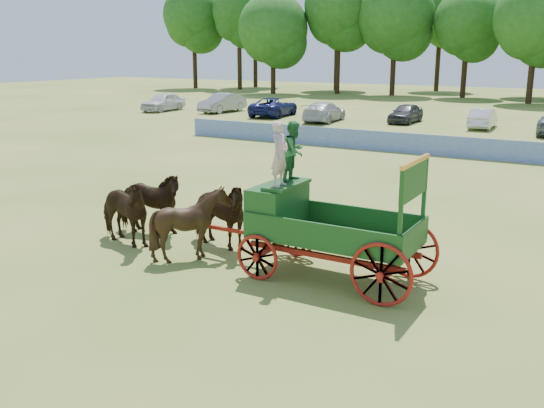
{
  "coord_description": "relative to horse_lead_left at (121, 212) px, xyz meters",
  "views": [
    {
      "loc": [
        9.42,
        -12.48,
        5.19
      ],
      "look_at": [
        1.7,
        0.74,
        1.3
      ],
      "focal_mm": 40.0,
      "sensor_mm": 36.0,
      "label": 1
    }
  ],
  "objects": [
    {
      "name": "horse_wheel_right",
      "position": [
        2.4,
        1.1,
        0.0
      ],
      "size": [
        2.34,
        1.33,
        1.87
      ],
      "primitive_type": "imported",
      "rotation": [
        0.0,
        0.0,
        1.42
      ],
      "color": "#311D0D",
      "rests_on": "ground"
    },
    {
      "name": "horse_wheel_left",
      "position": [
        2.4,
        0.0,
        0.0
      ],
      "size": [
        1.9,
        1.74,
        1.87
      ],
      "primitive_type": "imported",
      "rotation": [
        0.0,
        0.0,
        1.72
      ],
      "color": "#311D0D",
      "rests_on": "ground"
    },
    {
      "name": "ground",
      "position": [
        2.16,
        0.81,
        -0.93
      ],
      "size": [
        160.0,
        160.0,
        0.0
      ],
      "primitive_type": "plane",
      "color": "#A4944A",
      "rests_on": "ground"
    },
    {
      "name": "horse_lead_left",
      "position": [
        0.0,
        0.0,
        0.0
      ],
      "size": [
        2.35,
        1.37,
        1.87
      ],
      "primitive_type": "imported",
      "rotation": [
        0.0,
        0.0,
        1.4
      ],
      "color": "#311D0D",
      "rests_on": "ground"
    },
    {
      "name": "treeline",
      "position": [
        -3.0,
        60.08,
        8.14
      ],
      "size": [
        88.43,
        23.9,
        14.71
      ],
      "color": "#382314",
      "rests_on": "ground"
    },
    {
      "name": "parked_cars",
      "position": [
        5.78,
        30.88,
        -0.17
      ],
      "size": [
        58.81,
        7.81,
        1.64
      ],
      "color": "silver",
      "rests_on": "ground"
    },
    {
      "name": "horse_lead_right",
      "position": [
        0.0,
        1.1,
        0.0
      ],
      "size": [
        2.38,
        1.47,
        1.87
      ],
      "primitive_type": "imported",
      "rotation": [
        0.0,
        0.0,
        1.79
      ],
      "color": "#311D0D",
      "rests_on": "ground"
    },
    {
      "name": "farm_dray",
      "position": [
        5.38,
        0.57,
        0.64
      ],
      "size": [
        6.0,
        2.0,
        3.64
      ],
      "color": "#A41013",
      "rests_on": "ground"
    },
    {
      "name": "sponsor_banner",
      "position": [
        1.16,
        18.81,
        -0.41
      ],
      "size": [
        26.0,
        0.08,
        1.05
      ],
      "primitive_type": "cube",
      "color": "#1C3A99",
      "rests_on": "ground"
    }
  ]
}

